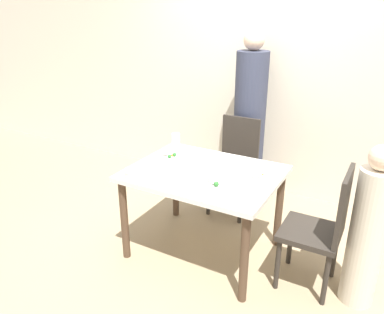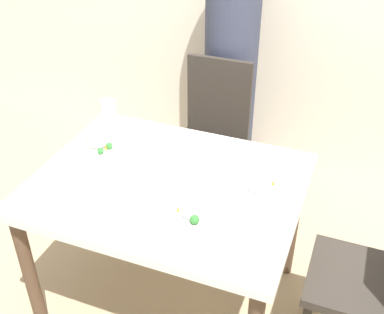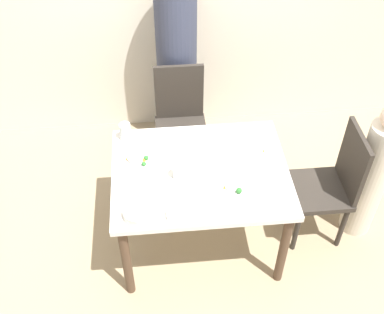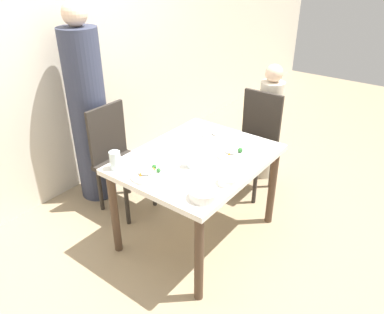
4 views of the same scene
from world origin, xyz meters
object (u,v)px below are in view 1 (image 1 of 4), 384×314
Objects in this scene: plate_rice_adult at (167,156)px; chair_child_spot at (322,227)px; chair_adult_spot at (235,163)px; bowl_curry at (136,173)px; person_adult at (249,124)px; person_child at (367,233)px; glass_water_tall at (185,162)px.

chair_child_spot is at bearing -3.89° from plate_rice_adult.
chair_adult_spot is 5.33× the size of bowl_curry.
bowl_curry is at bearing -102.80° from person_adult.
person_child reaches higher than chair_child_spot.
chair_child_spot is at bearing -38.21° from chair_adult_spot.
chair_adult_spot is at bearing 63.62° from plate_rice_adult.
glass_water_tall reaches higher than bowl_curry.
chair_child_spot is at bearing 180.00° from person_child.
bowl_curry is (-1.59, -0.35, 0.22)m from person_child.
plate_rice_adult is 0.31m from glass_water_tall.
person_adult reaches higher than plate_rice_adult.
glass_water_tall is (-0.07, -1.16, -0.02)m from person_adult.
person_adult reaches higher than chair_child_spot.
plate_rice_adult is (-0.01, 0.44, -0.02)m from bowl_curry.
person_adult reaches higher than bowl_curry.
person_child is at bearing 2.92° from glass_water_tall.
person_adult is 1.06m from plate_rice_adult.
bowl_curry is at bearing -132.20° from glass_water_tall.
bowl_curry is 0.44m from plate_rice_adult.
person_child is at bearing -3.21° from plate_rice_adult.
chair_child_spot is 1.50m from person_adult.
chair_adult_spot is 0.81× the size of person_child.
plate_rice_adult is at bearing -93.89° from chair_child_spot.
chair_child_spot is 1.34m from plate_rice_adult.
bowl_curry is at bearing -167.47° from person_child.
person_adult is at bearing 138.94° from person_child.
glass_water_tall is (-1.33, -0.07, 0.25)m from person_child.
chair_child_spot reaches higher than plate_rice_adult.
chair_child_spot is 3.73× the size of plate_rice_adult.
person_adult is at bearing 86.51° from glass_water_tall.
glass_water_tall is (0.27, -0.16, 0.05)m from plate_rice_adult.
chair_child_spot reaches higher than glass_water_tall.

